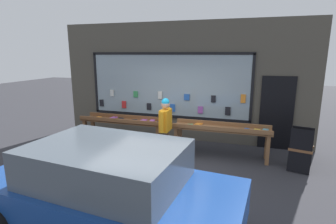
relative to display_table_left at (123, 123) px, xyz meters
name	(u,v)px	position (x,y,z in m)	size (l,w,h in m)	color
ground_plane	(155,167)	(1.43, -1.19, -0.71)	(40.00, 40.00, 0.00)	#2D2D33
shopfront_facade	(181,83)	(1.44, 1.20, 1.10)	(7.92, 0.29, 3.66)	#4C473D
display_table_left	(123,123)	(0.00, 0.00, 0.00)	(2.54, 0.59, 0.89)	brown
display_table_right	(221,131)	(2.86, 0.00, 0.00)	(2.54, 0.60, 0.89)	brown
person_browsing	(166,125)	(1.52, -0.62, 0.23)	(0.22, 0.65, 1.62)	#4C382D
small_dog	(143,152)	(0.99, -0.91, -0.46)	(0.31, 0.58, 0.37)	white
sandwich_board_sign	(301,148)	(4.77, -0.19, -0.21)	(0.63, 0.80, 0.99)	black
parked_car	(108,187)	(1.57, -3.59, 0.03)	(4.10, 2.23, 1.41)	navy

